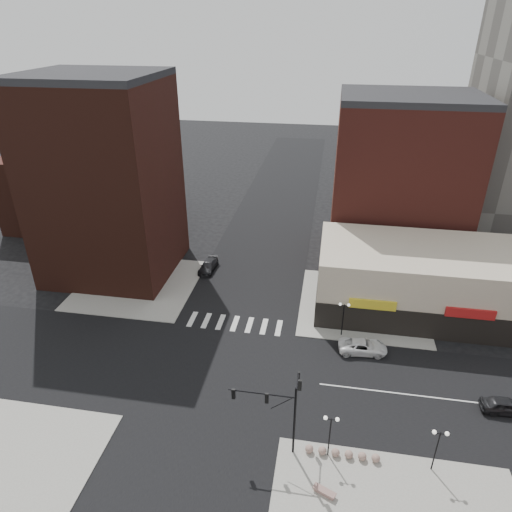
# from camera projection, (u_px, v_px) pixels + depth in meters

# --- Properties ---
(ground) EXTENTS (240.00, 240.00, 0.00)m
(ground) POSITION_uv_depth(u_px,v_px,m) (219.00, 372.00, 45.41)
(ground) COLOR black
(ground) RESTS_ON ground
(road_ew) EXTENTS (200.00, 14.00, 0.02)m
(road_ew) POSITION_uv_depth(u_px,v_px,m) (219.00, 372.00, 45.40)
(road_ew) COLOR black
(road_ew) RESTS_ON ground
(road_ns) EXTENTS (14.00, 200.00, 0.02)m
(road_ns) POSITION_uv_depth(u_px,v_px,m) (219.00, 372.00, 45.40)
(road_ns) COLOR black
(road_ns) RESTS_ON ground
(sidewalk_nw) EXTENTS (15.00, 15.00, 0.12)m
(sidewalk_nw) POSITION_uv_depth(u_px,v_px,m) (138.00, 284.00, 60.19)
(sidewalk_nw) COLOR gray
(sidewalk_nw) RESTS_ON ground
(sidewalk_ne) EXTENTS (15.00, 15.00, 0.12)m
(sidewalk_ne) POSITION_uv_depth(u_px,v_px,m) (362.00, 305.00, 55.87)
(sidewalk_ne) COLOR gray
(sidewalk_ne) RESTS_ON ground
(building_nw) EXTENTS (16.00, 15.00, 25.00)m
(building_nw) POSITION_uv_depth(u_px,v_px,m) (106.00, 182.00, 58.56)
(building_nw) COLOR #3C1B13
(building_nw) RESTS_ON ground
(building_nw_low) EXTENTS (20.00, 18.00, 12.00)m
(building_nw_low) POSITION_uv_depth(u_px,v_px,m) (81.00, 186.00, 77.04)
(building_nw_low) COLOR #3C1B13
(building_nw_low) RESTS_ON ground
(building_ne_midrise) EXTENTS (18.00, 15.00, 22.00)m
(building_ne_midrise) POSITION_uv_depth(u_px,v_px,m) (400.00, 183.00, 63.20)
(building_ne_midrise) COLOR maroon
(building_ne_midrise) RESTS_ON ground
(building_ne_row) EXTENTS (24.20, 12.20, 8.00)m
(building_ne_row) POSITION_uv_depth(u_px,v_px,m) (421.00, 285.00, 53.83)
(building_ne_row) COLOR beige
(building_ne_row) RESTS_ON ground
(traffic_signal) EXTENTS (5.59, 3.09, 7.77)m
(traffic_signal) POSITION_uv_depth(u_px,v_px,m) (283.00, 403.00, 35.19)
(traffic_signal) COLOR black
(traffic_signal) RESTS_ON ground
(street_lamp_se_a) EXTENTS (1.22, 0.32, 4.16)m
(street_lamp_se_a) POSITION_uv_depth(u_px,v_px,m) (331.00, 426.00, 35.26)
(street_lamp_se_a) COLOR black
(street_lamp_se_a) RESTS_ON sidewalk_se
(street_lamp_se_b) EXTENTS (1.22, 0.32, 4.16)m
(street_lamp_se_b) POSITION_uv_depth(u_px,v_px,m) (439.00, 441.00, 34.07)
(street_lamp_se_b) COLOR black
(street_lamp_se_b) RESTS_ON sidewalk_se
(street_lamp_ne) EXTENTS (1.22, 0.32, 4.16)m
(street_lamp_ne) POSITION_uv_depth(u_px,v_px,m) (344.00, 311.00, 49.07)
(street_lamp_ne) COLOR black
(street_lamp_ne) RESTS_ON sidewalk_ne
(bollard_row) EXTENTS (5.92, 0.67, 0.67)m
(bollard_row) POSITION_uv_depth(u_px,v_px,m) (342.00, 453.00, 36.41)
(bollard_row) COLOR #8F6F62
(bollard_row) RESTS_ON sidewalk_se
(white_suv) EXTENTS (5.25, 2.75, 1.41)m
(white_suv) POSITION_uv_depth(u_px,v_px,m) (363.00, 346.00, 47.83)
(white_suv) COLOR white
(white_suv) RESTS_ON ground
(dark_sedan_east) EXTENTS (4.27, 1.85, 1.44)m
(dark_sedan_east) POSITION_uv_depth(u_px,v_px,m) (505.00, 406.00, 40.53)
(dark_sedan_east) COLOR black
(dark_sedan_east) RESTS_ON ground
(dark_sedan_north) EXTENTS (2.18, 4.79, 1.36)m
(dark_sedan_north) POSITION_uv_depth(u_px,v_px,m) (208.00, 266.00, 63.36)
(dark_sedan_north) COLOR black
(dark_sedan_north) RESTS_ON ground
(stone_bench) EXTENTS (1.79, 1.17, 0.40)m
(stone_bench) POSITION_uv_depth(u_px,v_px,m) (324.00, 492.00, 33.60)
(stone_bench) COLOR #926D64
(stone_bench) RESTS_ON sidewalk_se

